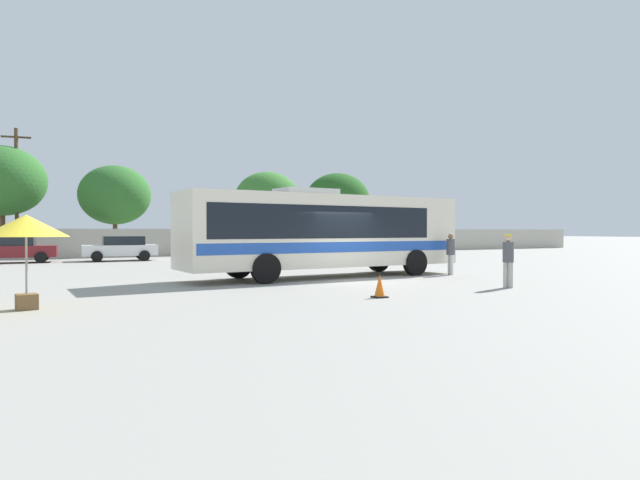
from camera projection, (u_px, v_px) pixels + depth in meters
name	position (u px, v px, depth m)	size (l,w,h in m)	color
ground_plane	(254.00, 265.00, 28.20)	(300.00, 300.00, 0.00)	gray
perimeter_wall	(193.00, 242.00, 39.19)	(80.00, 0.30, 1.95)	#B2AD9E
coach_bus_cream_blue	(322.00, 230.00, 20.88)	(11.52, 3.17, 3.41)	silver
attendant_by_bus_door	(451.00, 251.00, 22.02)	(0.41, 0.41, 1.70)	silver
passenger_waiting_on_apron	(508.00, 257.00, 16.97)	(0.46, 0.46, 1.70)	#B7B2A8
vendor_umbrella_near_gate_yellow	(26.00, 229.00, 12.28)	(1.84, 1.84, 2.18)	gray
parked_car_leftmost_maroon	(15.00, 249.00, 30.32)	(4.34, 2.25, 1.50)	maroon
parked_car_second_white	(121.00, 248.00, 32.41)	(4.33, 2.16, 1.48)	silver
parked_car_third_grey	(225.00, 246.00, 35.23)	(4.21, 2.22, 1.49)	slate
parked_car_rightmost_dark_blue	(302.00, 245.00, 37.89)	(4.66, 2.27, 1.50)	navy
utility_pole_near	(17.00, 190.00, 36.07)	(1.80, 0.35, 8.70)	#4C3823
roadside_tree_left	(2.00, 181.00, 36.19)	(5.56, 5.56, 7.55)	brown
roadside_tree_midleft	(115.00, 195.00, 39.02)	(5.05, 5.05, 6.56)	brown
roadside_tree_midright	(267.00, 200.00, 47.39)	(5.79, 5.79, 7.02)	brown
roadside_tree_right	(337.00, 201.00, 47.97)	(5.77, 5.77, 6.96)	brown
traffic_cone_on_apron	(380.00, 286.00, 14.51)	(0.36, 0.36, 0.64)	black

